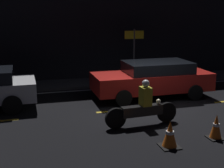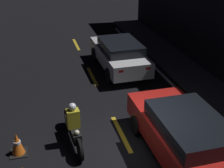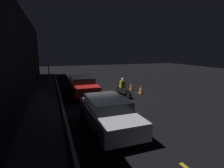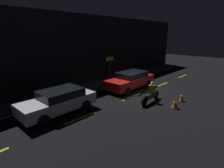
{
  "view_description": "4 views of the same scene",
  "coord_description": "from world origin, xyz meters",
  "px_view_note": "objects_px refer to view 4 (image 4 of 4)",
  "views": [
    {
      "loc": [
        -4.1,
        -9.69,
        3.34
      ],
      "look_at": [
        -1.42,
        0.13,
        0.92
      ],
      "focal_mm": 50.0,
      "sensor_mm": 36.0,
      "label": 1
    },
    {
      "loc": [
        6.74,
        -2.36,
        5.63
      ],
      "look_at": [
        -2.32,
        0.05,
        1.1
      ],
      "focal_mm": 50.0,
      "sensor_mm": 36.0,
      "label": 2
    },
    {
      "loc": [
        -12.84,
        3.61,
        3.4
      ],
      "look_at": [
        -1.35,
        -0.46,
        1.07
      ],
      "focal_mm": 28.0,
      "sensor_mm": 36.0,
      "label": 3
    },
    {
      "loc": [
        -10.52,
        -7.05,
        4.3
      ],
      "look_at": [
        -2.77,
        0.27,
        1.29
      ],
      "focal_mm": 28.0,
      "sensor_mm": 36.0,
      "label": 4
    }
  ],
  "objects_px": {
    "taxi_red": "(130,80)",
    "sedan_white": "(59,101)",
    "traffic_cone_mid": "(182,97)",
    "traffic_cone_near": "(175,103)",
    "motorcycle": "(151,94)",
    "shop_sign": "(110,64)"
  },
  "relations": [
    {
      "from": "taxi_red",
      "to": "sedan_white",
      "type": "bearing_deg",
      "value": -0.65
    },
    {
      "from": "motorcycle",
      "to": "traffic_cone_mid",
      "type": "height_order",
      "value": "motorcycle"
    },
    {
      "from": "motorcycle",
      "to": "traffic_cone_near",
      "type": "relative_size",
      "value": 3.35
    },
    {
      "from": "traffic_cone_near",
      "to": "traffic_cone_mid",
      "type": "xyz_separation_m",
      "value": [
        1.41,
        0.16,
        -0.0
      ]
    },
    {
      "from": "motorcycle",
      "to": "shop_sign",
      "type": "relative_size",
      "value": 0.95
    },
    {
      "from": "traffic_cone_mid",
      "to": "motorcycle",
      "type": "bearing_deg",
      "value": 137.14
    },
    {
      "from": "motorcycle",
      "to": "traffic_cone_near",
      "type": "height_order",
      "value": "motorcycle"
    },
    {
      "from": "sedan_white",
      "to": "traffic_cone_near",
      "type": "xyz_separation_m",
      "value": [
        5.14,
        -4.45,
        -0.42
      ]
    },
    {
      "from": "sedan_white",
      "to": "traffic_cone_near",
      "type": "distance_m",
      "value": 6.81
    },
    {
      "from": "sedan_white",
      "to": "traffic_cone_mid",
      "type": "height_order",
      "value": "sedan_white"
    },
    {
      "from": "sedan_white",
      "to": "shop_sign",
      "type": "bearing_deg",
      "value": -161.18
    },
    {
      "from": "motorcycle",
      "to": "taxi_red",
      "type": "bearing_deg",
      "value": 58.09
    },
    {
      "from": "motorcycle",
      "to": "shop_sign",
      "type": "xyz_separation_m",
      "value": [
        1.54,
        5.22,
        1.23
      ]
    },
    {
      "from": "sedan_white",
      "to": "motorcycle",
      "type": "xyz_separation_m",
      "value": [
        5.01,
        -2.85,
        -0.19
      ]
    },
    {
      "from": "motorcycle",
      "to": "shop_sign",
      "type": "height_order",
      "value": "shop_sign"
    },
    {
      "from": "motorcycle",
      "to": "shop_sign",
      "type": "distance_m",
      "value": 5.58
    },
    {
      "from": "traffic_cone_near",
      "to": "shop_sign",
      "type": "bearing_deg",
      "value": 78.33
    },
    {
      "from": "taxi_red",
      "to": "motorcycle",
      "type": "distance_m",
      "value": 3.21
    },
    {
      "from": "taxi_red",
      "to": "traffic_cone_mid",
      "type": "bearing_deg",
      "value": 90.15
    },
    {
      "from": "motorcycle",
      "to": "sedan_white",
      "type": "bearing_deg",
      "value": 146.22
    },
    {
      "from": "taxi_red",
      "to": "motorcycle",
      "type": "bearing_deg",
      "value": 61.68
    },
    {
      "from": "taxi_red",
      "to": "traffic_cone_mid",
      "type": "xyz_separation_m",
      "value": [
        0.05,
        -4.27,
        -0.42
      ]
    }
  ]
}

